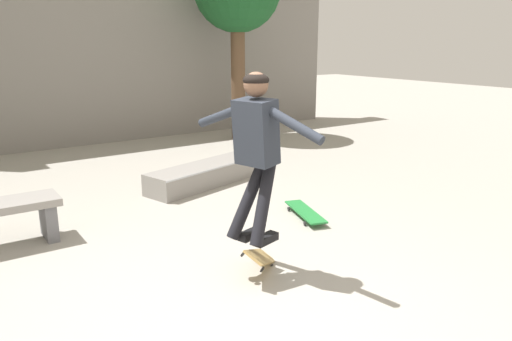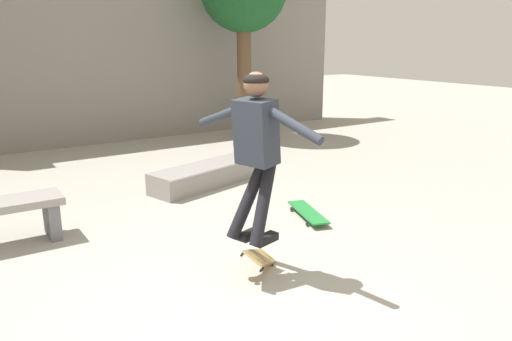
{
  "view_description": "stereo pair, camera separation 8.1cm",
  "coord_description": "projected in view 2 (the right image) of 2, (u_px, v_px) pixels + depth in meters",
  "views": [
    {
      "loc": [
        -1.94,
        -3.03,
        2.09
      ],
      "look_at": [
        0.42,
        0.39,
        1.0
      ],
      "focal_mm": 35.0,
      "sensor_mm": 36.0,
      "label": 1
    },
    {
      "loc": [
        -1.87,
        -3.07,
        2.09
      ],
      "look_at": [
        0.42,
        0.39,
        1.0
      ],
      "focal_mm": 35.0,
      "sensor_mm": 36.0,
      "label": 2
    }
  ],
  "objects": [
    {
      "name": "skateboard_resting",
      "position": [
        308.0,
        212.0,
        6.03
      ],
      "size": [
        0.46,
        0.88,
        0.08
      ],
      "rotation": [
        0.0,
        0.0,
        1.26
      ],
      "color": "#237F38",
      "rests_on": "ground_plane"
    },
    {
      "name": "skater",
      "position": [
        256.0,
        143.0,
        4.23
      ],
      "size": [
        0.49,
        1.32,
        1.49
      ],
      "rotation": [
        0.0,
        0.0,
        0.27
      ],
      "color": "#282D38"
    },
    {
      "name": "skateboard_flipping",
      "position": [
        261.0,
        257.0,
        4.56
      ],
      "size": [
        0.61,
        0.64,
        0.42
      ],
      "rotation": [
        0.0,
        0.0,
        0.76
      ],
      "color": "#AD894C"
    },
    {
      "name": "skate_ledge",
      "position": [
        209.0,
        174.0,
        7.39
      ],
      "size": [
        1.99,
        1.03,
        0.31
      ],
      "rotation": [
        0.0,
        0.0,
        0.27
      ],
      "color": "gray",
      "rests_on": "ground_plane"
    },
    {
      "name": "ground_plane",
      "position": [
        239.0,
        308.0,
        4.01
      ],
      "size": [
        40.0,
        40.0,
        0.0
      ],
      "primitive_type": "plane",
      "color": "#A39E93"
    },
    {
      "name": "building_backdrop",
      "position": [
        34.0,
        54.0,
        9.44
      ],
      "size": [
        14.81,
        0.52,
        4.66
      ],
      "color": "gray",
      "rests_on": "ground_plane"
    }
  ]
}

